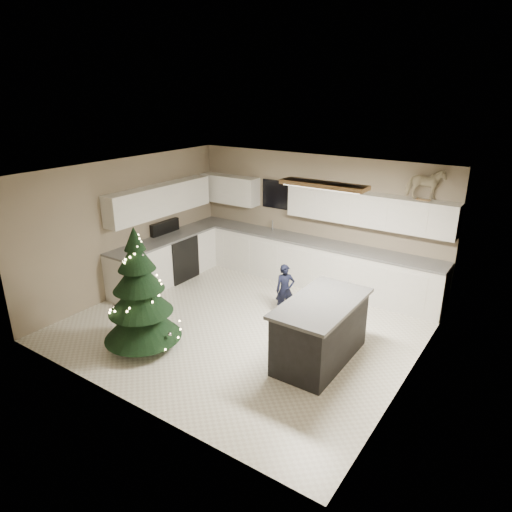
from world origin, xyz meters
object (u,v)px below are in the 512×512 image
island (321,330)px  bar_stool (298,311)px  christmas_tree (140,300)px  toddler (285,290)px  rocking_horse (425,184)px

island → bar_stool: bearing=146.0°
bar_stool → christmas_tree: bearing=-138.6°
island → toddler: island is taller
island → bar_stool: size_ratio=2.78×
bar_stool → toddler: (-0.58, 0.56, 0.01)m
christmas_tree → toddler: 2.54m
christmas_tree → rocking_horse: size_ratio=2.91×
island → rocking_horse: 3.17m
toddler → island: bearing=-83.1°
bar_stool → toddler: 0.81m
bar_stool → christmas_tree: 2.47m
christmas_tree → island: bearing=26.7°
bar_stool → christmas_tree: christmas_tree is taller
christmas_tree → toddler: (1.25, 2.18, -0.34)m
bar_stool → rocking_horse: bearing=61.2°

